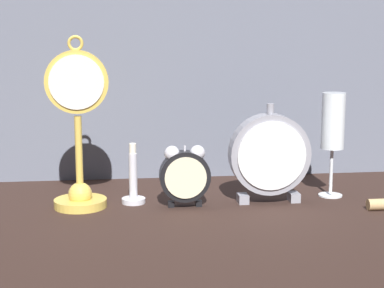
{
  "coord_description": "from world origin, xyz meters",
  "views": [
    {
      "loc": [
        -0.15,
        -1.13,
        0.34
      ],
      "look_at": [
        0.0,
        0.08,
        0.12
      ],
      "focal_mm": 60.0,
      "sensor_mm": 36.0,
      "label": 1
    }
  ],
  "objects_px": {
    "wine_cork": "(379,205)",
    "alarm_clock_twin_bell": "(185,173)",
    "mantel_clock_silver": "(270,155)",
    "pocket_watch_on_stand": "(78,138)",
    "brass_candlestick": "(133,185)",
    "champagne_flute": "(333,127)"
  },
  "relations": [
    {
      "from": "pocket_watch_on_stand",
      "to": "alarm_clock_twin_bell",
      "type": "height_order",
      "value": "pocket_watch_on_stand"
    },
    {
      "from": "brass_candlestick",
      "to": "wine_cork",
      "type": "xyz_separation_m",
      "value": [
        0.46,
        -0.11,
        -0.03
      ]
    },
    {
      "from": "champagne_flute",
      "to": "wine_cork",
      "type": "height_order",
      "value": "champagne_flute"
    },
    {
      "from": "alarm_clock_twin_bell",
      "to": "wine_cork",
      "type": "relative_size",
      "value": 2.89
    },
    {
      "from": "pocket_watch_on_stand",
      "to": "alarm_clock_twin_bell",
      "type": "relative_size",
      "value": 2.72
    },
    {
      "from": "champagne_flute",
      "to": "wine_cork",
      "type": "distance_m",
      "value": 0.19
    },
    {
      "from": "alarm_clock_twin_bell",
      "to": "wine_cork",
      "type": "height_order",
      "value": "alarm_clock_twin_bell"
    },
    {
      "from": "pocket_watch_on_stand",
      "to": "wine_cork",
      "type": "bearing_deg",
      "value": -9.36
    },
    {
      "from": "pocket_watch_on_stand",
      "to": "brass_candlestick",
      "type": "height_order",
      "value": "pocket_watch_on_stand"
    },
    {
      "from": "pocket_watch_on_stand",
      "to": "alarm_clock_twin_bell",
      "type": "bearing_deg",
      "value": -6.34
    },
    {
      "from": "pocket_watch_on_stand",
      "to": "mantel_clock_silver",
      "type": "distance_m",
      "value": 0.37
    },
    {
      "from": "mantel_clock_silver",
      "to": "champagne_flute",
      "type": "distance_m",
      "value": 0.15
    },
    {
      "from": "mantel_clock_silver",
      "to": "wine_cork",
      "type": "xyz_separation_m",
      "value": [
        0.2,
        -0.08,
        -0.09
      ]
    },
    {
      "from": "wine_cork",
      "to": "alarm_clock_twin_bell",
      "type": "bearing_deg",
      "value": 168.98
    },
    {
      "from": "mantel_clock_silver",
      "to": "pocket_watch_on_stand",
      "type": "bearing_deg",
      "value": 178.57
    },
    {
      "from": "brass_candlestick",
      "to": "alarm_clock_twin_bell",
      "type": "bearing_deg",
      "value": -22.2
    },
    {
      "from": "pocket_watch_on_stand",
      "to": "alarm_clock_twin_bell",
      "type": "xyz_separation_m",
      "value": [
        0.2,
        -0.02,
        -0.07
      ]
    },
    {
      "from": "wine_cork",
      "to": "mantel_clock_silver",
      "type": "bearing_deg",
      "value": 156.67
    },
    {
      "from": "pocket_watch_on_stand",
      "to": "champagne_flute",
      "type": "relative_size",
      "value": 1.54
    },
    {
      "from": "champagne_flute",
      "to": "brass_candlestick",
      "type": "distance_m",
      "value": 0.42
    },
    {
      "from": "mantel_clock_silver",
      "to": "wine_cork",
      "type": "relative_size",
      "value": 4.73
    },
    {
      "from": "brass_candlestick",
      "to": "champagne_flute",
      "type": "bearing_deg",
      "value": 0.88
    }
  ]
}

